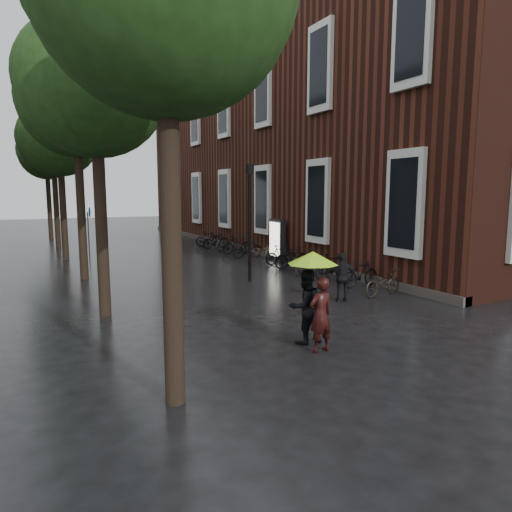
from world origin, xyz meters
TOP-DOWN VIEW (x-y plane):
  - ground at (0.00, 0.00)m, footprint 120.00×120.00m
  - brick_building at (10.47, 19.46)m, footprint 10.20×33.20m
  - street_trees at (-3.99, 15.91)m, footprint 4.33×34.03m
  - person_burgundy at (-0.53, 1.88)m, footprint 0.63×0.45m
  - person_black at (-0.50, 2.51)m, footprint 0.83×0.65m
  - lime_umbrella at (-0.48, 2.28)m, footprint 1.11×1.11m
  - pedestrian_walking at (2.72, 5.26)m, footprint 0.97×0.75m
  - parked_bicycles at (4.58, 13.31)m, footprint 2.03×16.44m
  - ad_lightbox at (5.30, 13.75)m, footprint 0.31×1.37m
  - lamp_post at (1.69, 9.63)m, footprint 0.23×0.23m
  - cycle_sign at (-3.00, 17.94)m, footprint 0.14×0.49m

SIDE VIEW (x-z plane):
  - ground at x=0.00m, z-range 0.00..0.00m
  - parked_bicycles at x=4.58m, z-range -0.04..1.00m
  - pedestrian_walking at x=2.72m, z-range 0.00..1.53m
  - person_burgundy at x=-0.53m, z-range 0.00..1.61m
  - person_black at x=-0.50m, z-range 0.00..1.68m
  - ad_lightbox at x=5.30m, z-range 0.00..2.06m
  - cycle_sign at x=-3.00m, z-range 0.43..3.10m
  - lime_umbrella at x=-0.48m, z-range 1.15..2.78m
  - lamp_post at x=1.69m, z-range 0.47..4.89m
  - brick_building at x=10.47m, z-range -0.01..11.99m
  - street_trees at x=-3.99m, z-range 1.88..10.79m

